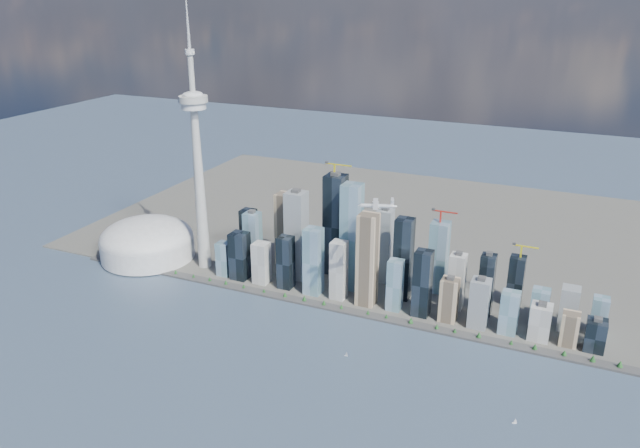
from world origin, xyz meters
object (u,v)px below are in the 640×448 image
at_px(dome_stadium, 147,241).
at_px(sailboat_east, 515,422).
at_px(sailboat_west, 346,355).
at_px(needle_tower, 198,159).
at_px(airplane, 377,205).

bearing_deg(dome_stadium, sailboat_east, -17.00).
bearing_deg(sailboat_west, sailboat_east, -7.36).
xyz_separation_m(needle_tower, sailboat_west, (399.26, -196.55, -233.02)).
height_order(dome_stadium, sailboat_west, dome_stadium).
bearing_deg(airplane, sailboat_east, -47.05).
height_order(dome_stadium, sailboat_east, dome_stadium).
distance_m(airplane, sailboat_east, 370.63).
distance_m(dome_stadium, airplane, 601.36).
bearing_deg(airplane, sailboat_west, -121.83).
distance_m(needle_tower, sailboat_east, 755.26).
height_order(needle_tower, airplane, needle_tower).
relative_size(needle_tower, sailboat_east, 59.94).
xyz_separation_m(needle_tower, sailboat_east, (670.60, -257.81, -232.89)).
distance_m(needle_tower, dome_stadium, 241.40).
distance_m(needle_tower, airplane, 434.46).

